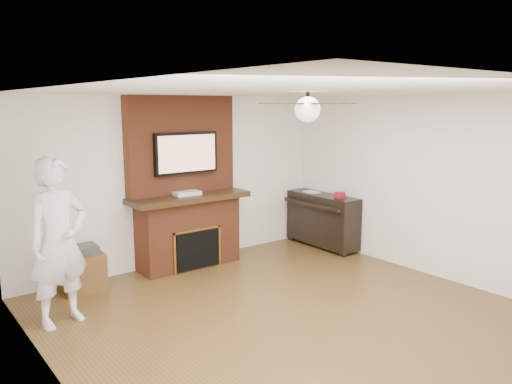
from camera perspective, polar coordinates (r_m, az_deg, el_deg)
room_shell at (r=5.32m, az=5.71°, el=-2.24°), size 5.36×5.86×2.86m
fireplace at (r=7.39m, az=-8.01°, el=-0.85°), size 1.78×0.64×2.50m
tv at (r=7.25m, az=-7.96°, el=4.42°), size 1.00×0.08×0.60m
ceiling_fan at (r=5.20m, az=5.92°, el=9.49°), size 1.21×1.21×0.31m
person at (r=5.76m, az=-21.65°, el=-5.33°), size 0.76×0.60×1.84m
side_table at (r=6.89m, az=-19.25°, el=-8.36°), size 0.54×0.54×0.59m
piano at (r=8.44m, az=7.58°, el=-3.07°), size 0.53×1.37×0.98m
cable_box at (r=7.27m, az=-7.92°, el=-0.13°), size 0.39×0.23×0.05m
candle_orange at (r=7.36m, az=-8.09°, el=-8.38°), size 0.06×0.06×0.13m
candle_green at (r=7.41m, az=-6.98°, el=-8.38°), size 0.07×0.07×0.09m
candle_cream at (r=7.44m, az=-6.76°, el=-8.18°), size 0.09×0.09×0.12m
candle_blue at (r=7.59m, az=-5.29°, el=-7.93°), size 0.06×0.06×0.09m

